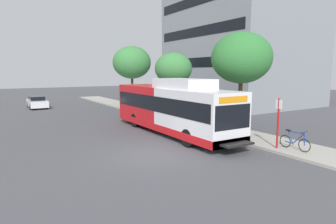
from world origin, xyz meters
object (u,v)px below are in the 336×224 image
object	(u,v)px
bus_stop_sign_pole	(278,119)
street_tree_mid_block	(173,69)
transit_bus	(172,108)
street_tree_far_block	(132,63)
bicycle_parked	(295,141)
street_tree_near_stop	(242,58)
parked_car_far_lane	(37,102)

from	to	relation	value
bus_stop_sign_pole	street_tree_mid_block	xyz separation A→B (m)	(2.03, 13.20, 2.71)
transit_bus	street_tree_far_block	world-z (taller)	street_tree_far_block
street_tree_far_block	bicycle_parked	bearing A→B (deg)	-93.64
transit_bus	street_tree_far_block	bearing A→B (deg)	74.57
bus_stop_sign_pole	street_tree_mid_block	world-z (taller)	street_tree_mid_block
street_tree_near_stop	street_tree_far_block	bearing A→B (deg)	89.91
bicycle_parked	bus_stop_sign_pole	bearing A→B (deg)	128.35
street_tree_mid_block	transit_bus	bearing A→B (deg)	-123.36
transit_bus	street_tree_far_block	xyz separation A→B (m)	(4.33, 15.69, 3.45)
bus_stop_sign_pole	parked_car_far_lane	distance (m)	27.33
street_tree_far_block	parked_car_far_lane	xyz separation A→B (m)	(-10.05, 3.86, -4.49)
bus_stop_sign_pole	parked_car_far_lane	bearing A→B (deg)	107.19
transit_bus	street_tree_mid_block	distance (m)	8.40
street_tree_far_block	street_tree_mid_block	bearing A→B (deg)	-89.66
bicycle_parked	street_tree_far_block	world-z (taller)	street_tree_far_block
bicycle_parked	parked_car_far_lane	xyz separation A→B (m)	(-8.59, 26.75, 0.10)
parked_car_far_lane	transit_bus	bearing A→B (deg)	-73.68
street_tree_near_stop	street_tree_mid_block	distance (m)	8.60
street_tree_far_block	parked_car_far_lane	size ratio (longest dim) A/B	1.54
street_tree_near_stop	street_tree_mid_block	xyz separation A→B (m)	(0.08, 8.58, -0.63)
bicycle_parked	parked_car_far_lane	size ratio (longest dim) A/B	0.39
bus_stop_sign_pole	bicycle_parked	xyz separation A→B (m)	(0.52, -0.66, -1.09)
street_tree_mid_block	bus_stop_sign_pole	bearing A→B (deg)	-98.75
street_tree_mid_block	parked_car_far_lane	world-z (taller)	street_tree_mid_block
transit_bus	bicycle_parked	xyz separation A→B (m)	(2.87, -7.20, -1.14)
street_tree_near_stop	parked_car_far_lane	bearing A→B (deg)	115.04
bicycle_parked	street_tree_near_stop	bearing A→B (deg)	74.85
bus_stop_sign_pole	street_tree_mid_block	size ratio (longest dim) A/B	0.46
street_tree_near_stop	street_tree_far_block	size ratio (longest dim) A/B	0.95
street_tree_mid_block	parked_car_far_lane	size ratio (longest dim) A/B	1.26
bus_stop_sign_pole	street_tree_near_stop	distance (m)	6.03
bus_stop_sign_pole	street_tree_near_stop	bearing A→B (deg)	67.13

